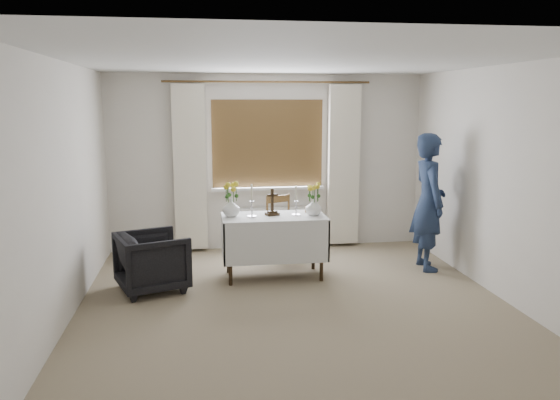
# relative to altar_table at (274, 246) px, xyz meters

# --- Properties ---
(ground) EXTENTS (5.00, 5.00, 0.00)m
(ground) POSITION_rel_altar_table_xyz_m (0.10, -1.09, -0.38)
(ground) COLOR gray
(ground) RESTS_ON ground
(altar_table) EXTENTS (1.24, 0.64, 0.76)m
(altar_table) POSITION_rel_altar_table_xyz_m (0.00, 0.00, 0.00)
(altar_table) COLOR white
(altar_table) RESTS_ON ground
(wooden_chair) EXTENTS (0.52, 0.52, 0.86)m
(wooden_chair) POSITION_rel_altar_table_xyz_m (0.24, 0.75, 0.05)
(wooden_chair) COLOR brown
(wooden_chair) RESTS_ON ground
(armchair) EXTENTS (0.93, 0.92, 0.67)m
(armchair) POSITION_rel_altar_table_xyz_m (-1.42, -0.28, -0.05)
(armchair) COLOR black
(armchair) RESTS_ON ground
(person) EXTENTS (0.45, 0.65, 1.73)m
(person) POSITION_rel_altar_table_xyz_m (1.98, 0.07, 0.48)
(person) COLOR navy
(person) RESTS_ON ground
(radiator) EXTENTS (1.10, 0.10, 0.60)m
(radiator) POSITION_rel_altar_table_xyz_m (0.10, 1.33, -0.08)
(radiator) COLOR silver
(radiator) RESTS_ON ground
(wooden_cross) EXTENTS (0.18, 0.15, 0.32)m
(wooden_cross) POSITION_rel_altar_table_xyz_m (-0.01, 0.03, 0.54)
(wooden_cross) COLOR black
(wooden_cross) RESTS_ON altar_table
(candlestick_left) EXTENTS (0.11, 0.11, 0.39)m
(candlestick_left) POSITION_rel_altar_table_xyz_m (-0.27, -0.03, 0.58)
(candlestick_left) COLOR silver
(candlestick_left) RESTS_ON altar_table
(candlestick_right) EXTENTS (0.12, 0.12, 0.36)m
(candlestick_right) POSITION_rel_altar_table_xyz_m (0.27, -0.01, 0.56)
(candlestick_right) COLOR silver
(candlestick_right) RESTS_ON altar_table
(flower_vase_left) EXTENTS (0.26, 0.26, 0.22)m
(flower_vase_left) POSITION_rel_altar_table_xyz_m (-0.51, 0.03, 0.49)
(flower_vase_left) COLOR white
(flower_vase_left) RESTS_ON altar_table
(flower_vase_right) EXTENTS (0.22, 0.22, 0.20)m
(flower_vase_right) POSITION_rel_altar_table_xyz_m (0.48, -0.05, 0.48)
(flower_vase_right) COLOR white
(flower_vase_right) RESTS_ON altar_table
(wicker_basket) EXTENTS (0.22, 0.22, 0.07)m
(wicker_basket) POSITION_rel_altar_table_xyz_m (0.50, 0.15, 0.42)
(wicker_basket) COLOR brown
(wicker_basket) RESTS_ON altar_table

